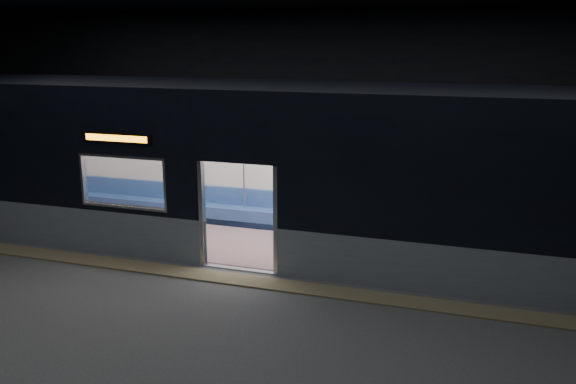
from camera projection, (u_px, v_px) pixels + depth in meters
The scene contains 7 objects.
station_floor at pixel (216, 291), 10.50m from camera, with size 24.00×14.00×0.01m, color #47494C.
station_envelope at pixel (209, 75), 9.61m from camera, with size 24.00×14.00×5.00m.
tactile_strip at pixel (229, 278), 11.00m from camera, with size 22.80×0.50×0.03m, color #8C7F59.
metro_car at pixel (266, 159), 12.39m from camera, with size 18.00×3.04×3.35m.
passenger at pixel (347, 203), 13.12m from camera, with size 0.41×0.68×1.34m.
handbag at pixel (343, 211), 12.97m from camera, with size 0.24×0.21×0.12m, color black.
transit_map at pixel (472, 177), 12.47m from camera, with size 0.99×0.03×0.64m, color white.
Camera 1 is at (4.25, -8.88, 4.22)m, focal length 38.00 mm.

